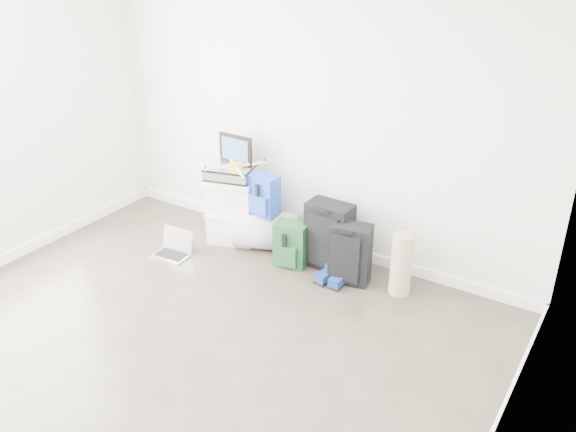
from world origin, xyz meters
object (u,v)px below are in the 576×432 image
Objects in this scene: duffel_bag at (266,230)px; large_suitcase at (329,236)px; boxes_stack at (232,209)px; laptop at (174,249)px; briefcase at (230,172)px; carry_on at (350,254)px.

duffel_bag is 0.96× the size of large_suitcase.
boxes_stack is 0.41m from duffel_bag.
laptop is at bearing -155.20° from large_suitcase.
briefcase is 0.79× the size of carry_on.
carry_on reaches higher than duffel_bag.
laptop is (-0.29, -0.56, -0.67)m from briefcase.
duffel_bag is at bearing -178.42° from large_suitcase.
boxes_stack reaches higher than carry_on.
briefcase is at bearing 163.55° from carry_on.
laptop is (-1.37, -0.59, -0.26)m from large_suitcase.
large_suitcase reaches higher than duffel_bag.
duffel_bag is 1.11× the size of carry_on.
boxes_stack reaches higher than duffel_bag.
laptop is at bearing -160.51° from duffel_bag.
large_suitcase reaches higher than laptop.
boxes_stack is 0.39m from briefcase.
briefcase reaches higher than carry_on.
carry_on is at bearing -28.90° from duffel_bag.
carry_on is (0.28, -0.13, -0.04)m from large_suitcase.
boxes_stack is at bearing -176.73° from large_suitcase.
boxes_stack is 1.50× the size of briefcase.
boxes_stack is 1.87× the size of laptop.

